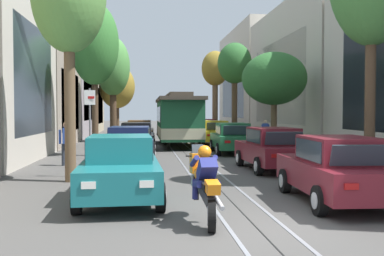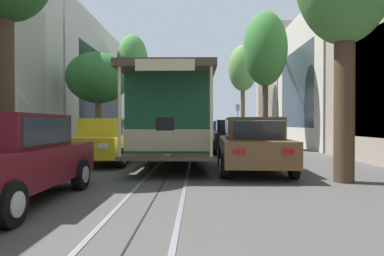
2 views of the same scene
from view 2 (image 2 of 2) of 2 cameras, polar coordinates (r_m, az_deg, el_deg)
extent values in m
plane|color=#4C4947|center=(14.11, -2.35, -4.97)|extent=(160.00, 160.00, 0.00)
cube|color=gray|center=(11.43, -0.46, -6.30)|extent=(0.08, 54.80, 0.01)
cube|color=gray|center=(11.50, -5.77, -6.26)|extent=(0.08, 54.80, 0.01)
cube|color=black|center=(11.45, -3.12, -6.29)|extent=(0.03, 54.80, 0.01)
cube|color=gray|center=(31.49, 17.37, 6.50)|extent=(5.75, 9.06, 9.15)
cube|color=#2D3842|center=(30.77, 12.23, 5.79)|extent=(0.04, 6.55, 5.49)
cube|color=beige|center=(22.33, 22.11, 7.16)|extent=(4.06, 9.06, 7.85)
cube|color=#2D3842|center=(21.65, 17.10, 6.35)|extent=(0.04, 6.55, 4.71)
cube|color=#2D3842|center=(12.90, 28.82, 6.86)|extent=(0.04, 6.55, 3.73)
cube|color=beige|center=(28.90, -19.35, 7.06)|extent=(4.74, 15.30, 9.21)
cube|color=#2D3842|center=(28.13, -14.82, 6.31)|extent=(0.04, 10.92, 5.52)
cube|color=#196B70|center=(29.95, 4.51, -0.70)|extent=(1.94, 4.36, 0.66)
cube|color=#196B70|center=(29.79, 4.54, 0.51)|extent=(1.54, 2.11, 0.60)
cube|color=#2D3842|center=(30.63, 4.39, 0.47)|extent=(1.34, 0.26, 0.47)
cube|color=#2D3842|center=(28.62, 4.76, 0.45)|extent=(1.30, 0.24, 0.45)
cube|color=#2D3842|center=(29.73, 3.10, 0.51)|extent=(0.09, 1.81, 0.47)
cube|color=#2D3842|center=(29.87, 5.96, 0.50)|extent=(0.09, 1.81, 0.47)
cube|color=white|center=(32.06, 3.15, -0.43)|extent=(0.28, 0.05, 0.14)
cube|color=#B21414|center=(27.75, 3.78, -0.61)|extent=(0.28, 0.05, 0.12)
cube|color=white|center=(32.16, 5.13, -0.42)|extent=(0.28, 0.05, 0.14)
cube|color=#B21414|center=(27.86, 6.07, -0.61)|extent=(0.28, 0.05, 0.12)
cylinder|color=black|center=(31.22, 2.67, -1.24)|extent=(0.22, 0.65, 0.64)
cylinder|color=silver|center=(31.22, 2.47, -1.24)|extent=(0.03, 0.35, 0.35)
cylinder|color=black|center=(31.38, 5.88, -1.24)|extent=(0.22, 0.65, 0.64)
cylinder|color=silver|center=(31.39, 6.08, -1.24)|extent=(0.03, 0.35, 0.35)
cylinder|color=black|center=(28.56, 3.00, -1.43)|extent=(0.22, 0.65, 0.64)
cylinder|color=silver|center=(28.56, 2.78, -1.43)|extent=(0.03, 0.35, 0.35)
cylinder|color=black|center=(28.74, 6.50, -1.42)|extent=(0.22, 0.65, 0.64)
cylinder|color=silver|center=(28.75, 6.72, -1.42)|extent=(0.03, 0.35, 0.35)
cube|color=#19234C|center=(23.34, 5.52, -1.11)|extent=(1.95, 4.36, 0.66)
cube|color=#19234C|center=(23.18, 5.54, 0.43)|extent=(1.55, 2.12, 0.60)
cube|color=#2D3842|center=(24.01, 5.45, 0.40)|extent=(1.34, 0.27, 0.47)
cube|color=#2D3842|center=(22.00, 5.67, 0.36)|extent=(1.30, 0.24, 0.45)
cube|color=#2D3842|center=(23.16, 3.69, 0.44)|extent=(0.09, 1.81, 0.47)
cube|color=#2D3842|center=(23.22, 7.38, 0.43)|extent=(0.09, 1.81, 0.47)
cube|color=white|center=(25.48, 4.05, -0.73)|extent=(0.28, 0.05, 0.14)
cube|color=#B21414|center=(21.16, 4.27, -1.03)|extent=(0.28, 0.05, 0.12)
cube|color=white|center=(25.52, 6.56, -0.73)|extent=(0.28, 0.05, 0.14)
cube|color=#B21414|center=(21.21, 7.28, -1.03)|extent=(0.28, 0.05, 0.12)
cylinder|color=black|center=(24.66, 3.34, -1.78)|extent=(0.22, 0.65, 0.64)
cylinder|color=silver|center=(24.66, 3.08, -1.78)|extent=(0.03, 0.35, 0.35)
cylinder|color=black|center=(24.73, 7.42, -1.77)|extent=(0.22, 0.65, 0.64)
cylinder|color=silver|center=(24.74, 7.67, -1.77)|extent=(0.03, 0.35, 0.35)
cylinder|color=black|center=(22.00, 3.38, -2.08)|extent=(0.22, 0.65, 0.64)
cylinder|color=silver|center=(22.00, 3.09, -2.08)|extent=(0.03, 0.35, 0.35)
cylinder|color=black|center=(22.08, 7.95, -2.08)|extent=(0.22, 0.65, 0.64)
cylinder|color=silver|center=(22.09, 8.24, -2.08)|extent=(0.03, 0.35, 0.35)
cube|color=black|center=(16.88, 6.73, -1.83)|extent=(1.90, 4.34, 0.66)
cube|color=black|center=(16.71, 6.77, 0.31)|extent=(1.52, 2.10, 0.60)
cube|color=#2D3842|center=(17.55, 6.55, 0.27)|extent=(1.34, 0.25, 0.47)
cube|color=#2D3842|center=(15.53, 7.11, 0.20)|extent=(1.30, 0.23, 0.45)
cube|color=#2D3842|center=(16.67, 4.21, 0.31)|extent=(0.07, 1.81, 0.47)
cube|color=#2D3842|center=(16.79, 9.32, 0.31)|extent=(0.07, 1.81, 0.47)
cube|color=white|center=(19.00, 4.54, -1.24)|extent=(0.28, 0.05, 0.14)
cube|color=#B21414|center=(14.68, 5.21, -1.82)|extent=(0.28, 0.05, 0.12)
cube|color=white|center=(19.07, 7.89, -1.23)|extent=(0.28, 0.05, 0.14)
cube|color=#B21414|center=(14.78, 9.54, -1.81)|extent=(0.28, 0.05, 0.12)
cylinder|color=black|center=(18.18, 3.63, -2.68)|extent=(0.21, 0.64, 0.64)
cylinder|color=silver|center=(18.18, 3.28, -2.68)|extent=(0.03, 0.35, 0.35)
cylinder|color=black|center=(18.31, 9.15, -2.66)|extent=(0.21, 0.64, 0.64)
cylinder|color=silver|center=(18.32, 9.49, -2.66)|extent=(0.03, 0.35, 0.35)
cylinder|color=black|center=(15.52, 3.86, -3.27)|extent=(0.21, 0.64, 0.64)
cylinder|color=silver|center=(15.52, 3.46, -3.27)|extent=(0.03, 0.35, 0.35)
cylinder|color=black|center=(15.67, 10.32, -3.24)|extent=(0.21, 0.64, 0.64)
cylinder|color=silver|center=(15.68, 10.72, -3.24)|extent=(0.03, 0.35, 0.35)
cube|color=brown|center=(10.13, 10.12, -3.55)|extent=(1.96, 4.37, 0.66)
cube|color=brown|center=(9.96, 10.23, 0.00)|extent=(1.55, 2.12, 0.60)
cube|color=#2D3842|center=(10.79, 9.68, -0.04)|extent=(1.34, 0.27, 0.47)
cube|color=#2D3842|center=(8.78, 11.18, -0.23)|extent=(1.30, 0.25, 0.45)
cube|color=#2D3842|center=(9.89, 5.93, 0.01)|extent=(0.10, 1.81, 0.47)
cube|color=#2D3842|center=(10.07, 14.46, 0.00)|extent=(0.10, 1.81, 0.47)
cube|color=white|center=(12.22, 6.29, -2.34)|extent=(0.28, 0.05, 0.14)
cube|color=#B21414|center=(7.92, 8.00, -4.03)|extent=(0.28, 0.05, 0.12)
cube|color=white|center=(12.34, 11.48, -2.32)|extent=(0.28, 0.05, 0.14)
cube|color=#B21414|center=(8.10, 15.91, -3.95)|extent=(0.28, 0.05, 0.12)
cylinder|color=black|center=(11.42, 4.90, -4.72)|extent=(0.22, 0.65, 0.64)
cylinder|color=silver|center=(11.42, 4.34, -4.72)|extent=(0.03, 0.35, 0.35)
cylinder|color=black|center=(11.61, 13.64, -4.65)|extent=(0.22, 0.65, 0.64)
cylinder|color=silver|center=(11.63, 14.18, -4.64)|extent=(0.03, 0.35, 0.35)
cylinder|color=black|center=(8.77, 5.43, -6.38)|extent=(0.22, 0.65, 0.64)
cylinder|color=silver|center=(8.77, 4.70, -6.38)|extent=(0.03, 0.35, 0.35)
cylinder|color=black|center=(9.01, 16.75, -6.21)|extent=(0.22, 0.65, 0.64)
cylinder|color=silver|center=(9.04, 17.43, -6.20)|extent=(0.03, 0.35, 0.35)
cube|color=maroon|center=(30.78, -5.16, -0.66)|extent=(1.98, 4.37, 0.66)
cube|color=maroon|center=(30.92, -5.12, 0.51)|extent=(1.56, 2.13, 0.60)
cube|color=#2D3842|center=(30.09, -5.35, 0.47)|extent=(1.34, 0.28, 0.47)
cube|color=#2D3842|center=(32.09, -4.80, 0.49)|extent=(1.30, 0.25, 0.45)
cube|color=#2D3842|center=(30.82, -3.74, 0.51)|extent=(0.11, 1.81, 0.47)
cube|color=#2D3842|center=(31.04, -6.48, 0.51)|extent=(0.11, 1.81, 0.47)
cube|color=white|center=(28.56, -4.70, -0.57)|extent=(0.28, 0.05, 0.14)
cube|color=#B21414|center=(32.84, -3.63, -0.40)|extent=(0.28, 0.05, 0.12)
cube|color=white|center=(28.74, -6.90, -0.57)|extent=(0.28, 0.05, 0.14)
cube|color=#B21414|center=(33.00, -5.56, -0.39)|extent=(0.28, 0.05, 0.12)
cylinder|color=black|center=(29.35, -3.85, -1.37)|extent=(0.23, 0.65, 0.64)
cylinder|color=silver|center=(29.34, -3.63, -1.37)|extent=(0.04, 0.35, 0.35)
cylinder|color=black|center=(29.63, -7.23, -1.36)|extent=(0.23, 0.65, 0.64)
cylinder|color=silver|center=(29.65, -7.43, -1.36)|extent=(0.04, 0.35, 0.35)
cylinder|color=black|center=(32.00, -3.24, -1.20)|extent=(0.23, 0.65, 0.64)
cylinder|color=silver|center=(31.98, -3.05, -1.20)|extent=(0.04, 0.35, 0.35)
cylinder|color=black|center=(32.25, -6.35, -1.18)|extent=(0.23, 0.65, 0.64)
cylinder|color=silver|center=(32.27, -6.54, -1.18)|extent=(0.04, 0.35, 0.35)
cube|color=maroon|center=(24.89, -6.93, -1.00)|extent=(1.93, 4.35, 0.66)
cube|color=maroon|center=(25.02, -6.89, 0.46)|extent=(1.54, 2.11, 0.60)
cube|color=#2D3842|center=(24.19, -7.10, 0.40)|extent=(1.34, 0.26, 0.47)
cube|color=#2D3842|center=(26.20, -6.61, 0.42)|extent=(1.30, 0.24, 0.45)
cube|color=#2D3842|center=(24.95, -5.18, 0.46)|extent=(0.08, 1.81, 0.47)
cube|color=#2D3842|center=(25.11, -8.59, 0.45)|extent=(0.08, 1.81, 0.47)
cube|color=white|center=(22.68, -6.11, -0.92)|extent=(0.28, 0.05, 0.14)
cube|color=#B21414|center=(26.98, -5.25, -0.65)|extent=(0.28, 0.05, 0.12)
cube|color=white|center=(22.81, -8.90, -0.91)|extent=(0.28, 0.05, 0.14)
cube|color=#B21414|center=(27.09, -7.61, -0.65)|extent=(0.28, 0.05, 0.12)
cylinder|color=black|center=(23.49, -5.14, -1.90)|extent=(0.22, 0.65, 0.64)
cylinder|color=silver|center=(23.48, -4.87, -1.90)|extent=(0.03, 0.35, 0.35)
cylinder|color=black|center=(23.69, -9.39, -1.89)|extent=(0.22, 0.65, 0.64)
cylinder|color=silver|center=(23.71, -9.65, -1.89)|extent=(0.03, 0.35, 0.35)
cylinder|color=black|center=(26.15, -4.69, -1.63)|extent=(0.22, 0.65, 0.64)
cylinder|color=silver|center=(26.14, -4.45, -1.63)|extent=(0.03, 0.35, 0.35)
cylinder|color=black|center=(26.33, -8.52, -1.62)|extent=(0.22, 0.65, 0.64)
cylinder|color=silver|center=(26.34, -8.75, -1.62)|extent=(0.03, 0.35, 0.35)
cube|color=#1E6038|center=(18.26, -9.26, -1.64)|extent=(1.94, 4.36, 0.66)
cube|color=#1E6038|center=(18.39, -9.16, 0.34)|extent=(1.54, 2.11, 0.60)
cube|color=#2D3842|center=(17.57, -9.73, 0.26)|extent=(1.34, 0.27, 0.47)
cube|color=#2D3842|center=(19.55, -8.44, 0.31)|extent=(1.30, 0.24, 0.45)
cube|color=#2D3842|center=(18.25, -6.87, 0.35)|extent=(0.09, 1.81, 0.47)
cube|color=#2D3842|center=(18.56, -11.42, 0.34)|extent=(0.09, 1.81, 0.47)
cube|color=white|center=(16.03, -8.93, -1.61)|extent=(0.28, 0.05, 0.14)
cube|color=#B21414|center=(20.27, -6.43, -1.11)|extent=(0.28, 0.05, 0.12)
cube|color=white|center=(16.29, -12.78, -1.58)|extent=(0.28, 0.05, 0.14)
cube|color=#B21414|center=(20.48, -9.52, -1.10)|extent=(0.28, 0.05, 0.12)
cylinder|color=black|center=(16.80, -7.27, -2.97)|extent=(0.22, 0.65, 0.64)
cylinder|color=silver|center=(16.78, -6.90, -2.97)|extent=(0.03, 0.35, 0.35)
cylinder|color=black|center=(17.20, -13.06, -2.89)|extent=(0.22, 0.65, 0.64)
cylinder|color=silver|center=(17.23, -13.41, -2.89)|extent=(0.03, 0.35, 0.35)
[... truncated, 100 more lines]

